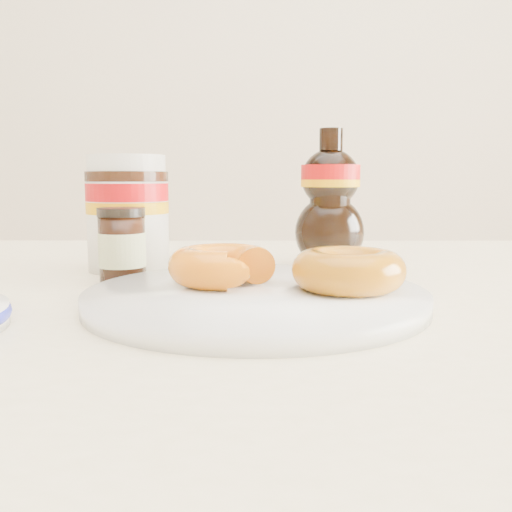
{
  "coord_description": "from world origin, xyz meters",
  "views": [
    {
      "loc": [
        0.04,
        -0.42,
        0.86
      ],
      "look_at": [
        0.04,
        0.1,
        0.79
      ],
      "focal_mm": 40.0,
      "sensor_mm": 36.0,
      "label": 1
    }
  ],
  "objects_px": {
    "dining_table": "(211,380)",
    "donut_bitten": "(222,265)",
    "plate": "(256,297)",
    "nutella_jar": "(128,209)",
    "donut_whole": "(348,270)",
    "syrup_bottle": "(330,197)",
    "dark_jar": "(122,247)"
  },
  "relations": [
    {
      "from": "dining_table",
      "to": "nutella_jar",
      "type": "bearing_deg",
      "value": 127.56
    },
    {
      "from": "nutella_jar",
      "to": "plate",
      "type": "bearing_deg",
      "value": -51.91
    },
    {
      "from": "nutella_jar",
      "to": "syrup_bottle",
      "type": "distance_m",
      "value": 0.24
    },
    {
      "from": "syrup_bottle",
      "to": "dark_jar",
      "type": "relative_size",
      "value": 2.16
    },
    {
      "from": "donut_bitten",
      "to": "dining_table",
      "type": "bearing_deg",
      "value": 114.06
    },
    {
      "from": "donut_whole",
      "to": "syrup_bottle",
      "type": "height_order",
      "value": "syrup_bottle"
    },
    {
      "from": "plate",
      "to": "nutella_jar",
      "type": "xyz_separation_m",
      "value": [
        -0.15,
        0.19,
        0.06
      ]
    },
    {
      "from": "donut_bitten",
      "to": "plate",
      "type": "bearing_deg",
      "value": -39.42
    },
    {
      "from": "plate",
      "to": "donut_bitten",
      "type": "height_order",
      "value": "donut_bitten"
    },
    {
      "from": "donut_bitten",
      "to": "syrup_bottle",
      "type": "distance_m",
      "value": 0.24
    },
    {
      "from": "dining_table",
      "to": "syrup_bottle",
      "type": "xyz_separation_m",
      "value": [
        0.13,
        0.18,
        0.17
      ]
    },
    {
      "from": "dining_table",
      "to": "donut_whole",
      "type": "height_order",
      "value": "donut_whole"
    },
    {
      "from": "dark_jar",
      "to": "dining_table",
      "type": "bearing_deg",
      "value": -29.47
    },
    {
      "from": "plate",
      "to": "syrup_bottle",
      "type": "relative_size",
      "value": 1.72
    },
    {
      "from": "donut_whole",
      "to": "syrup_bottle",
      "type": "relative_size",
      "value": 0.57
    },
    {
      "from": "plate",
      "to": "donut_whole",
      "type": "xyz_separation_m",
      "value": [
        0.08,
        -0.0,
        0.02
      ]
    },
    {
      "from": "dining_table",
      "to": "dark_jar",
      "type": "height_order",
      "value": "dark_jar"
    },
    {
      "from": "donut_whole",
      "to": "dark_jar",
      "type": "xyz_separation_m",
      "value": [
        -0.21,
        0.11,
        0.01
      ]
    },
    {
      "from": "donut_bitten",
      "to": "nutella_jar",
      "type": "bearing_deg",
      "value": 124.93
    },
    {
      "from": "plate",
      "to": "dark_jar",
      "type": "distance_m",
      "value": 0.17
    },
    {
      "from": "dining_table",
      "to": "donut_bitten",
      "type": "distance_m",
      "value": 0.12
    },
    {
      "from": "dining_table",
      "to": "dark_jar",
      "type": "distance_m",
      "value": 0.16
    },
    {
      "from": "donut_bitten",
      "to": "donut_whole",
      "type": "height_order",
      "value": "same"
    },
    {
      "from": "dining_table",
      "to": "donut_bitten",
      "type": "height_order",
      "value": "donut_bitten"
    },
    {
      "from": "nutella_jar",
      "to": "donut_whole",
      "type": "bearing_deg",
      "value": -40.46
    },
    {
      "from": "donut_bitten",
      "to": "dark_jar",
      "type": "bearing_deg",
      "value": 142.08
    },
    {
      "from": "plate",
      "to": "donut_whole",
      "type": "height_order",
      "value": "donut_whole"
    },
    {
      "from": "donut_bitten",
      "to": "dark_jar",
      "type": "relative_size",
      "value": 1.22
    },
    {
      "from": "nutella_jar",
      "to": "syrup_bottle",
      "type": "height_order",
      "value": "syrup_bottle"
    },
    {
      "from": "donut_bitten",
      "to": "donut_whole",
      "type": "relative_size",
      "value": 1.0
    },
    {
      "from": "dining_table",
      "to": "plate",
      "type": "relative_size",
      "value": 4.96
    },
    {
      "from": "dining_table",
      "to": "donut_bitten",
      "type": "xyz_separation_m",
      "value": [
        0.01,
        -0.03,
        0.11
      ]
    }
  ]
}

